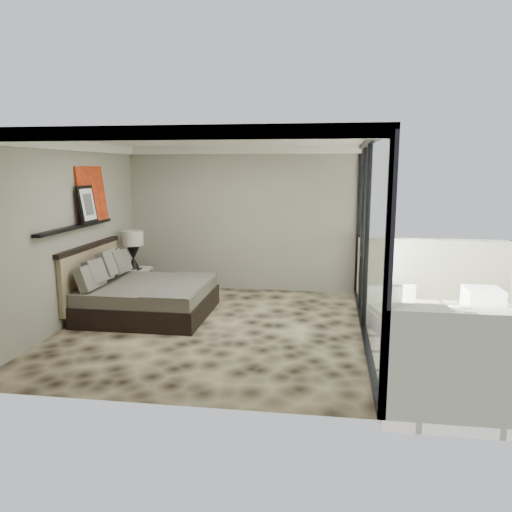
# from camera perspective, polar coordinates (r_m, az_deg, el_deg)

# --- Properties ---
(floor) EXTENTS (5.00, 5.00, 0.00)m
(floor) POSITION_cam_1_polar(r_m,az_deg,el_deg) (7.68, -4.86, -8.21)
(floor) COLOR black
(floor) RESTS_ON ground
(ceiling) EXTENTS (4.50, 5.00, 0.02)m
(ceiling) POSITION_cam_1_polar(r_m,az_deg,el_deg) (7.30, -5.20, 13.05)
(ceiling) COLOR silver
(ceiling) RESTS_ON back_wall
(back_wall) EXTENTS (4.50, 0.02, 2.80)m
(back_wall) POSITION_cam_1_polar(r_m,az_deg,el_deg) (9.79, -1.65, 4.19)
(back_wall) COLOR gray
(back_wall) RESTS_ON floor
(left_wall) EXTENTS (0.02, 5.00, 2.80)m
(left_wall) POSITION_cam_1_polar(r_m,az_deg,el_deg) (8.18, -20.49, 2.37)
(left_wall) COLOR gray
(left_wall) RESTS_ON floor
(glass_wall) EXTENTS (0.08, 5.00, 2.80)m
(glass_wall) POSITION_cam_1_polar(r_m,az_deg,el_deg) (7.19, 12.71, 1.78)
(glass_wall) COLOR white
(glass_wall) RESTS_ON floor
(terrace_slab) EXTENTS (3.00, 5.00, 0.12)m
(terrace_slab) POSITION_cam_1_polar(r_m,az_deg,el_deg) (7.79, 23.50, -9.26)
(terrace_slab) COLOR beige
(terrace_slab) RESTS_ON ground
(picture_ledge) EXTENTS (0.12, 2.20, 0.05)m
(picture_ledge) POSITION_cam_1_polar(r_m,az_deg,el_deg) (8.22, -19.84, 3.16)
(picture_ledge) COLOR black
(picture_ledge) RESTS_ON left_wall
(bed) EXTENTS (2.01, 1.95, 1.11)m
(bed) POSITION_cam_1_polar(r_m,az_deg,el_deg) (8.44, -12.83, -4.42)
(bed) COLOR black
(bed) RESTS_ON floor
(nightstand) EXTENTS (0.61, 0.61, 0.51)m
(nightstand) POSITION_cam_1_polar(r_m,az_deg,el_deg) (9.78, -13.55, -2.90)
(nightstand) COLOR black
(nightstand) RESTS_ON floor
(table_lamp) EXTENTS (0.39, 0.39, 0.72)m
(table_lamp) POSITION_cam_1_polar(r_m,az_deg,el_deg) (9.63, -13.88, 1.26)
(table_lamp) COLOR black
(table_lamp) RESTS_ON nightstand
(abstract_canvas) EXTENTS (0.13, 0.90, 0.90)m
(abstract_canvas) POSITION_cam_1_polar(r_m,az_deg,el_deg) (8.72, -18.26, 6.75)
(abstract_canvas) COLOR red
(abstract_canvas) RESTS_ON picture_ledge
(framed_print) EXTENTS (0.11, 0.50, 0.60)m
(framed_print) POSITION_cam_1_polar(r_m,az_deg,el_deg) (8.45, -18.75, 5.61)
(framed_print) COLOR black
(framed_print) RESTS_ON picture_ledge
(ottoman) EXTENTS (0.55, 0.55, 0.54)m
(ottoman) POSITION_cam_1_polar(r_m,az_deg,el_deg) (8.66, 24.44, -5.13)
(ottoman) COLOR white
(ottoman) RESTS_ON terrace_slab
(lounger) EXTENTS (1.14, 1.70, 0.61)m
(lounger) POSITION_cam_1_polar(r_m,az_deg,el_deg) (7.50, 16.92, -7.57)
(lounger) COLOR silver
(lounger) RESTS_ON terrace_slab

